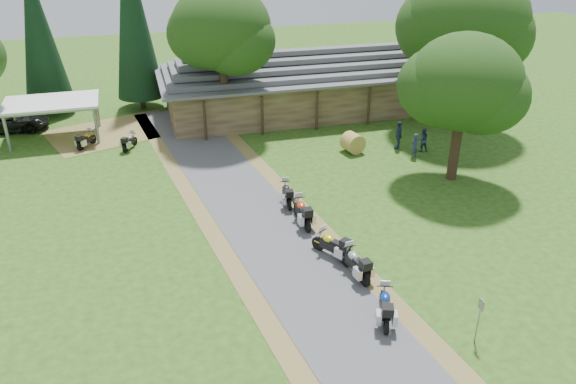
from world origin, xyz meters
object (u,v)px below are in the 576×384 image
object	(u,v)px
carport	(54,120)
motorcycle_row_e	(287,193)
motorcycle_carport_b	(129,141)
hay_bale	(353,143)
lodge	(299,80)
motorcycle_row_a	(385,305)
motorcycle_row_b	(355,262)
motorcycle_carport_a	(86,139)
motorcycle_row_d	(302,211)
car_dark_suv	(9,116)
motorcycle_row_c	(332,244)

from	to	relation	value
carport	motorcycle_row_e	world-z (taller)	carport
motorcycle_carport_b	hay_bale	size ratio (longest dim) A/B	1.30
lodge	motorcycle_row_a	size ratio (longest dim) A/B	10.61
carport	motorcycle_row_b	world-z (taller)	carport
lodge	motorcycle_carport_a	distance (m)	16.38
motorcycle_row_d	motorcycle_row_e	xyz separation A→B (m)	(-0.16, 2.32, -0.07)
motorcycle_row_b	hay_bale	xyz separation A→B (m)	(5.05, 13.14, -0.06)
motorcycle_row_d	motorcycle_row_e	world-z (taller)	motorcycle_row_d
motorcycle_row_b	motorcycle_row_e	size ratio (longest dim) A/B	1.07
lodge	motorcycle_row_a	distance (m)	25.71
motorcycle_carport_a	carport	bearing A→B (deg)	76.23
motorcycle_row_b	motorcycle_carport_a	distance (m)	22.11
motorcycle_carport_a	car_dark_suv	bearing A→B (deg)	82.39
motorcycle_row_e	hay_bale	bearing A→B (deg)	-40.41
motorcycle_row_a	motorcycle_row_c	world-z (taller)	motorcycle_row_a
motorcycle_row_b	motorcycle_carport_b	xyz separation A→B (m)	(-9.00, 17.60, -0.13)
motorcycle_carport_b	hay_bale	distance (m)	14.73
car_dark_suv	hay_bale	size ratio (longest dim) A/B	4.40
motorcycle_row_c	motorcycle_carport_a	bearing A→B (deg)	2.76
hay_bale	motorcycle_row_c	bearing A→B (deg)	-115.73
motorcycle_row_d	hay_bale	size ratio (longest dim) A/B	1.65
motorcycle_row_d	car_dark_suv	bearing A→B (deg)	40.16
lodge	motorcycle_row_e	bearing A→B (deg)	-108.84
car_dark_suv	motorcycle_row_d	size ratio (longest dim) A/B	2.66
motorcycle_row_d	motorcycle_carport_b	size ratio (longest dim) A/B	1.27
lodge	motorcycle_carport_b	size ratio (longest dim) A/B	12.83
lodge	motorcycle_row_c	bearing A→B (deg)	-102.50
motorcycle_carport_b	motorcycle_row_b	bearing A→B (deg)	-124.59
motorcycle_row_c	hay_bale	distance (m)	12.72
motorcycle_carport_a	motorcycle_carport_b	distance (m)	3.00
car_dark_suv	motorcycle_carport_a	bearing A→B (deg)	-128.25
motorcycle_carport_a	hay_bale	size ratio (longest dim) A/B	1.34
motorcycle_row_e	car_dark_suv	bearing A→B (deg)	50.34
carport	motorcycle_row_a	size ratio (longest dim) A/B	3.06
car_dark_suv	motorcycle_row_e	distance (m)	22.84
motorcycle_row_a	motorcycle_row_e	xyz separation A→B (m)	(-1.06, 10.28, -0.04)
hay_bale	car_dark_suv	bearing A→B (deg)	155.03
motorcycle_row_b	motorcycle_row_e	distance (m)	7.33
motorcycle_row_d	carport	bearing A→B (deg)	37.84
carport	motorcycle_row_d	distance (m)	20.62
motorcycle_carport_a	motorcycle_carport_b	xyz separation A→B (m)	(2.78, -1.11, -0.02)
motorcycle_row_a	hay_bale	bearing A→B (deg)	2.59
car_dark_suv	motorcycle_row_c	distance (m)	27.42
motorcycle_row_e	motorcycle_row_d	bearing A→B (deg)	-170.56
motorcycle_carport_a	motorcycle_row_e	bearing A→B (deg)	-102.83
car_dark_suv	motorcycle_carport_a	world-z (taller)	car_dark_suv
lodge	hay_bale	bearing A→B (deg)	-84.06
carport	motorcycle_row_d	size ratio (longest dim) A/B	2.92
lodge	hay_bale	world-z (taller)	lodge
hay_bale	motorcycle_row_b	bearing A→B (deg)	-111.00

